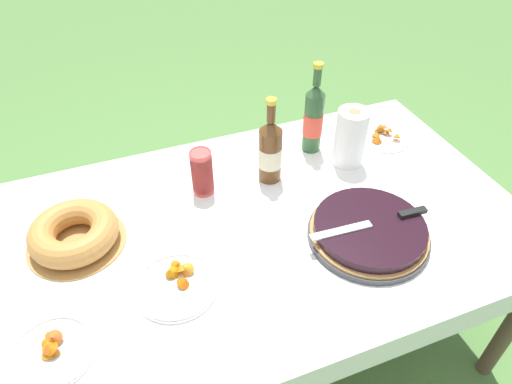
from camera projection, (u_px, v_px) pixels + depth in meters
The scene contains 13 objects.
ground_plane at pixel (245, 344), 1.86m from camera, with size 16.00×16.00×0.00m, color #568442.
garden_table at pixel (242, 241), 1.45m from camera, with size 1.79×0.98×0.67m.
tablecloth at pixel (241, 231), 1.42m from camera, with size 1.80×0.99×0.10m.
berry_tart at pixel (369, 231), 1.36m from camera, with size 0.36×0.36×0.06m.
serving_knife at pixel (380, 221), 1.35m from camera, with size 0.38×0.05×0.01m.
bundt_cake at pixel (74, 233), 1.34m from camera, with size 0.29×0.29×0.09m.
cup_stack at pixel (202, 172), 1.49m from camera, with size 0.07×0.07×0.16m.
cider_bottle_green at pixel (313, 118), 1.64m from camera, with size 0.07×0.07×0.35m.
cider_bottle_amber at pixel (270, 151), 1.52m from camera, with size 0.08×0.08×0.31m.
snack_plate_near at pixel (177, 284), 1.24m from camera, with size 0.23×0.23×0.05m.
snack_plate_left at pixel (51, 351), 1.09m from camera, with size 0.21×0.21×0.06m.
snack_plate_right at pixel (383, 136), 1.77m from camera, with size 0.20×0.20×0.05m.
paper_towel_roll at pixel (350, 138), 1.60m from camera, with size 0.11×0.11×0.21m.
Camera 1 is at (-0.31, -0.94, 1.69)m, focal length 32.00 mm.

